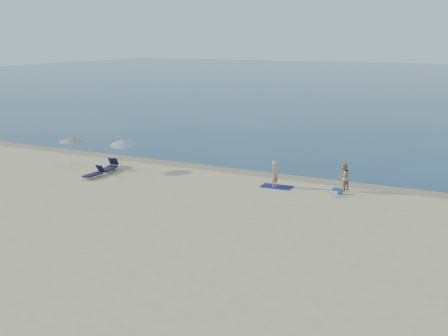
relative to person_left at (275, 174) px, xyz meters
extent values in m
plane|color=tan|center=(-2.82, -16.78, -0.79)|extent=(160.00, 160.00, 0.00)
cube|color=#0C2A4B|center=(-2.82, 83.22, -0.79)|extent=(240.00, 160.00, 0.01)
cube|color=#847254|center=(-2.82, 2.62, -0.79)|extent=(240.00, 1.60, 0.00)
imported|color=tan|center=(0.00, 0.00, 0.00)|extent=(0.46, 0.63, 1.58)
imported|color=tan|center=(3.87, 0.97, 0.04)|extent=(0.89, 0.99, 1.67)
cube|color=#0E1249|center=(0.10, 0.03, -0.77)|extent=(1.90, 1.11, 0.03)
cube|color=silver|center=(3.78, -0.51, -0.65)|extent=(0.39, 0.35, 0.29)
cube|color=#1B4D94|center=(3.76, 0.16, -0.61)|extent=(0.51, 0.37, 0.36)
cylinder|color=silver|center=(-10.68, -0.92, 0.15)|extent=(0.10, 0.37, 1.96)
cone|color=white|center=(-10.68, -0.59, 1.11)|extent=(1.99, 2.01, 0.59)
sphere|color=silver|center=(-10.68, -0.59, 1.28)|extent=(0.06, 0.06, 0.06)
cylinder|color=silver|center=(-14.71, -1.24, 0.11)|extent=(0.06, 0.14, 1.89)
cone|color=beige|center=(-14.71, -1.13, 1.05)|extent=(1.84, 1.86, 0.38)
sphere|color=silver|center=(-14.71, -1.13, 1.22)|extent=(0.06, 0.06, 0.06)
cube|color=#141637|center=(-11.24, -1.51, -0.55)|extent=(0.99, 1.75, 0.11)
cube|color=#141637|center=(-11.44, -0.71, -0.24)|extent=(0.69, 0.54, 0.54)
cylinder|color=#A5A5AD|center=(-11.01, -1.46, -0.67)|extent=(0.03, 0.03, 0.24)
cube|color=#131434|center=(-11.17, -3.21, -0.58)|extent=(0.58, 1.46, 0.10)
cube|color=#131434|center=(-11.15, -2.48, -0.31)|extent=(0.54, 0.37, 0.47)
cylinder|color=#A5A5AD|center=(-10.96, -3.21, -0.68)|extent=(0.03, 0.03, 0.21)
camera|label=1|loc=(11.89, -30.35, 8.04)|focal=45.00mm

